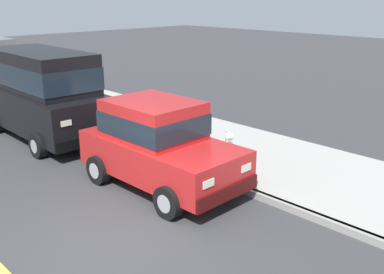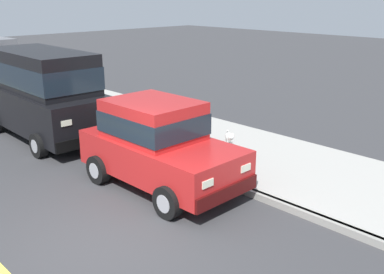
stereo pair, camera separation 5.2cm
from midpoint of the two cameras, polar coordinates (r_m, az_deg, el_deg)
The scene contains 6 objects.
ground_plane at distance 7.87m, azimuth -10.47°, elevation -13.16°, with size 80.00×80.00×0.00m, color #38383A.
curb at distance 9.73m, azimuth 5.39°, elevation -6.19°, with size 0.16×64.00×0.14m, color gray.
sidewalk at distance 11.07m, azimuth 11.51°, elevation -3.47°, with size 3.60×64.00×0.14m, color #A8A59E.
car_red_hatchback at distance 9.55m, azimuth -4.17°, elevation -0.81°, with size 1.99×3.82×1.88m.
car_black_van at distance 13.50m, azimuth -18.33°, elevation 5.68°, with size 2.19×4.93×2.52m.
dog_white at distance 11.76m, azimuth 4.91°, elevation -0.04°, with size 0.52×0.62×0.49m.
Camera 2 is at (-3.59, -5.76, 4.00)m, focal length 41.84 mm.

